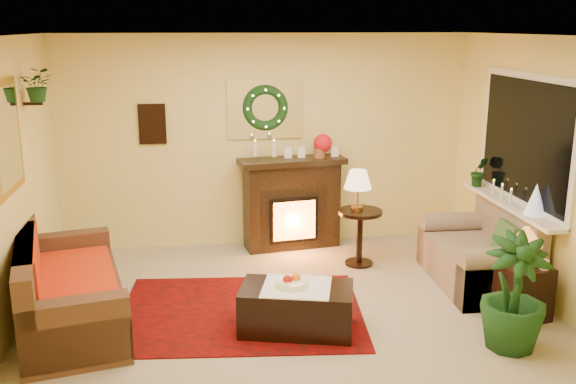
{
  "coord_description": "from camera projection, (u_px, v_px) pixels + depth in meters",
  "views": [
    {
      "loc": [
        -0.87,
        -5.49,
        2.69
      ],
      "look_at": [
        0.0,
        0.35,
        1.15
      ],
      "focal_mm": 40.0,
      "sensor_mm": 36.0,
      "label": 1
    }
  ],
  "objects": [
    {
      "name": "floor",
      "position": [
        293.0,
        319.0,
        6.05
      ],
      "size": [
        5.0,
        5.0,
        0.0
      ],
      "primitive_type": "plane",
      "color": "beige",
      "rests_on": "ground"
    },
    {
      "name": "ceiling",
      "position": [
        294.0,
        36.0,
        5.4
      ],
      "size": [
        5.0,
        5.0,
        0.0
      ],
      "primitive_type": "plane",
      "color": "white",
      "rests_on": "ground"
    },
    {
      "name": "wall_back",
      "position": [
        265.0,
        142.0,
        7.88
      ],
      "size": [
        5.0,
        5.0,
        0.0
      ],
      "primitive_type": "plane",
      "color": "#EFD88C",
      "rests_on": "ground"
    },
    {
      "name": "wall_front",
      "position": [
        357.0,
        283.0,
        3.57
      ],
      "size": [
        5.0,
        5.0,
        0.0
      ],
      "primitive_type": "plane",
      "color": "#EFD88C",
      "rests_on": "ground"
    },
    {
      "name": "wall_right",
      "position": [
        554.0,
        176.0,
        6.08
      ],
      "size": [
        4.5,
        4.5,
        0.0
      ],
      "primitive_type": "plane",
      "color": "#EFD88C",
      "rests_on": "ground"
    },
    {
      "name": "area_rug",
      "position": [
        241.0,
        312.0,
        6.19
      ],
      "size": [
        2.48,
        1.96,
        0.01
      ],
      "primitive_type": "cube",
      "rotation": [
        0.0,
        0.0,
        -0.1
      ],
      "color": "maroon",
      "rests_on": "floor"
    },
    {
      "name": "sofa",
      "position": [
        70.0,
        280.0,
        5.87
      ],
      "size": [
        1.25,
        2.1,
        0.84
      ],
      "primitive_type": "cube",
      "rotation": [
        0.0,
        0.0,
        0.21
      ],
      "color": "brown",
      "rests_on": "floor"
    },
    {
      "name": "red_throw",
      "position": [
        70.0,
        272.0,
        5.99
      ],
      "size": [
        0.77,
        1.26,
        0.02
      ],
      "primitive_type": "cube",
      "color": "#B92F18",
      "rests_on": "sofa"
    },
    {
      "name": "fireplace",
      "position": [
        292.0,
        204.0,
        7.91
      ],
      "size": [
        1.19,
        0.52,
        1.06
      ],
      "primitive_type": "cube",
      "rotation": [
        0.0,
        0.0,
        0.14
      ],
      "color": "black",
      "rests_on": "floor"
    },
    {
      "name": "poinsettia",
      "position": [
        323.0,
        143.0,
        7.77
      ],
      "size": [
        0.22,
        0.22,
        0.22
      ],
      "primitive_type": "sphere",
      "color": "red",
      "rests_on": "fireplace"
    },
    {
      "name": "mantel_candle_a",
      "position": [
        255.0,
        149.0,
        7.64
      ],
      "size": [
        0.06,
        0.06,
        0.18
      ],
      "primitive_type": "cylinder",
      "color": "silver",
      "rests_on": "fireplace"
    },
    {
      "name": "mantel_candle_b",
      "position": [
        274.0,
        149.0,
        7.65
      ],
      "size": [
        0.06,
        0.06,
        0.19
      ],
      "primitive_type": "cylinder",
      "color": "white",
      "rests_on": "fireplace"
    },
    {
      "name": "mantel_mirror",
      "position": [
        265.0,
        109.0,
        7.76
      ],
      "size": [
        0.92,
        0.02,
        0.72
      ],
      "primitive_type": "cube",
      "color": "white",
      "rests_on": "wall_back"
    },
    {
      "name": "wreath",
      "position": [
        266.0,
        108.0,
        7.71
      ],
      "size": [
        0.55,
        0.11,
        0.55
      ],
      "primitive_type": "torus",
      "rotation": [
        1.57,
        0.0,
        0.0
      ],
      "color": "#194719",
      "rests_on": "wall_back"
    },
    {
      "name": "wall_art",
      "position": [
        152.0,
        124.0,
        7.6
      ],
      "size": [
        0.32,
        0.03,
        0.48
      ],
      "primitive_type": "cube",
      "color": "#381E11",
      "rests_on": "wall_back"
    },
    {
      "name": "gold_mirror",
      "position": [
        6.0,
        137.0,
        5.55
      ],
      "size": [
        0.03,
        0.84,
        1.0
      ],
      "primitive_type": "cube",
      "color": "gold",
      "rests_on": "wall_left"
    },
    {
      "name": "hanging_plant",
      "position": [
        40.0,
        101.0,
        6.23
      ],
      "size": [
        0.33,
        0.28,
        0.36
      ],
      "primitive_type": "imported",
      "color": "#194719",
      "rests_on": "wall_left"
    },
    {
      "name": "loveseat",
      "position": [
        477.0,
        246.0,
        6.79
      ],
      "size": [
        0.88,
        1.46,
        0.83
      ],
      "primitive_type": "cube",
      "rotation": [
        0.0,
        0.0,
        -0.03
      ],
      "color": "#967D5F",
      "rests_on": "floor"
    },
    {
      "name": "window_frame",
      "position": [
        526.0,
        140.0,
        6.54
      ],
      "size": [
        0.03,
        1.86,
        1.36
      ],
      "primitive_type": "cube",
      "color": "white",
      "rests_on": "wall_right"
    },
    {
      "name": "window_glass",
      "position": [
        524.0,
        140.0,
        6.54
      ],
      "size": [
        0.02,
        1.7,
        1.22
      ],
      "primitive_type": "cube",
      "color": "black",
      "rests_on": "wall_right"
    },
    {
      "name": "window_sill",
      "position": [
        510.0,
        205.0,
        6.7
      ],
      "size": [
        0.22,
        1.86,
        0.04
      ],
      "primitive_type": "cube",
      "color": "white",
      "rests_on": "wall_right"
    },
    {
      "name": "mini_tree",
      "position": [
        536.0,
        200.0,
        6.24
      ],
      "size": [
        0.22,
        0.22,
        0.32
      ],
      "primitive_type": "cone",
      "color": "white",
      "rests_on": "window_sill"
    },
    {
      "name": "sill_plant",
      "position": [
        479.0,
        170.0,
        7.33
      ],
      "size": [
        0.25,
        0.2,
        0.46
      ],
      "primitive_type": "imported",
      "color": "#2A6428",
      "rests_on": "window_sill"
    },
    {
      "name": "side_table_round",
      "position": [
        359.0,
        238.0,
        7.36
      ],
      "size": [
        0.58,
        0.58,
        0.65
      ],
      "primitive_type": "cylinder",
      "rotation": [
        0.0,
        0.0,
        0.18
      ],
      "color": "#4E2414",
      "rests_on": "floor"
    },
    {
      "name": "lamp_cream",
      "position": [
        358.0,
        191.0,
        7.21
      ],
      "size": [
        0.31,
        0.31,
        0.48
      ],
      "primitive_type": "cone",
      "color": "#E6B886",
      "rests_on": "side_table_round"
    },
    {
      "name": "end_table_square",
      "position": [
        522.0,
        290.0,
        6.04
      ],
      "size": [
        0.49,
        0.49,
        0.52
      ],
      "primitive_type": "cube",
      "rotation": [
        0.0,
        0.0,
        0.18
      ],
      "color": "#4D3520",
      "rests_on": "floor"
    },
    {
      "name": "lamp_tiffany",
      "position": [
        526.0,
        243.0,
        5.9
      ],
      "size": [
        0.3,
        0.3,
        0.44
      ],
      "primitive_type": "cone",
      "color": "orange",
      "rests_on": "end_table_square"
    },
    {
      "name": "coffee_table",
      "position": [
        297.0,
        309.0,
        5.78
      ],
      "size": [
        1.11,
        0.79,
        0.42
      ],
      "primitive_type": "cube",
      "rotation": [
        0.0,
        0.0,
        -0.26
      ],
      "color": "#36120C",
      "rests_on": "floor"
    },
    {
      "name": "fruit_bowl",
      "position": [
        292.0,
        284.0,
        5.73
      ],
      "size": [
        0.28,
        0.28,
        0.07
      ],
      "primitive_type": "cylinder",
      "color": "#F5F4CA",
      "rests_on": "coffee_table"
    },
    {
      "name": "floor_palm",
      "position": [
        514.0,
        299.0,
        5.41
      ],
      "size": [
        1.74,
        1.74,
        3.02
      ],
      "primitive_type": "imported",
      "rotation": [
        0.0,
        0.0,
        -0.03
      ],
      "color": "black",
      "rests_on": "floor"
    }
  ]
}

